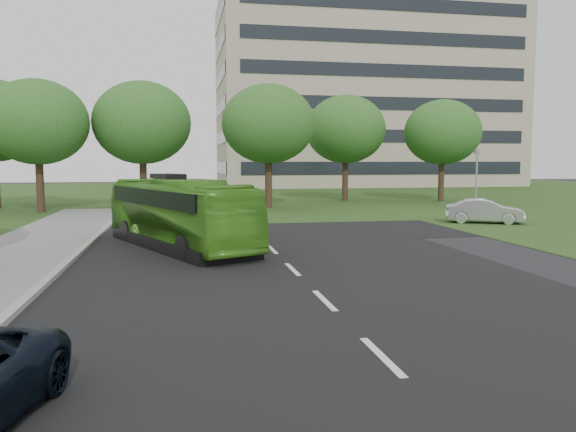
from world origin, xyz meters
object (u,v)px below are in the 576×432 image
object	(u,v)px
tree_park_d	(346,129)
camera_pole	(477,171)
tree_park_b	(142,123)
sedan	(484,211)
office_building	(363,96)
tree_park_e	(442,132)
tree_park_a	(37,122)
tree_park_c	(268,124)
bus	(178,213)

from	to	relation	value
tree_park_d	camera_pole	distance (m)	13.38
tree_park_b	camera_pole	bearing A→B (deg)	-17.08
sedan	camera_pole	bearing A→B (deg)	-0.69
tree_park_b	camera_pole	distance (m)	23.32
camera_pole	tree_park_d	bearing A→B (deg)	110.67
office_building	tree_park_d	bearing A→B (deg)	-110.66
office_building	tree_park_d	size ratio (longest dim) A/B	4.49
camera_pole	tree_park_b	bearing A→B (deg)	157.72
office_building	tree_park_b	xyz separation A→B (m)	(-28.01, -35.67, -6.43)
tree_park_b	tree_park_e	xyz separation A→B (m)	(24.20, 2.81, -0.30)
tree_park_e	sedan	bearing A→B (deg)	-108.09
tree_park_a	tree_park_c	size ratio (longest dim) A/B	0.98
tree_park_c	tree_park_e	world-z (taller)	tree_park_c
office_building	sedan	bearing A→B (deg)	-100.49
camera_pole	sedan	bearing A→B (deg)	-120.77
tree_park_a	tree_park_c	world-z (taller)	tree_park_c
office_building	tree_park_e	bearing A→B (deg)	-96.61
tree_park_d	camera_pole	size ratio (longest dim) A/B	2.14
tree_park_d	tree_park_e	size ratio (longest dim) A/B	1.05
tree_park_c	tree_park_e	bearing A→B (deg)	14.08
tree_park_d	bus	xyz separation A→B (m)	(-13.87, -23.81, -4.70)
tree_park_e	camera_pole	xyz separation A→B (m)	(-2.15, -9.58, -3.07)
sedan	camera_pole	xyz separation A→B (m)	(3.10, 6.47, 2.02)
tree_park_e	bus	world-z (taller)	tree_park_e
sedan	camera_pole	size ratio (longest dim) A/B	0.98
office_building	camera_pole	distance (m)	43.97
tree_park_e	office_building	bearing A→B (deg)	83.39
office_building	tree_park_c	world-z (taller)	office_building
office_building	tree_park_a	distance (m)	51.41
tree_park_a	tree_park_b	xyz separation A→B (m)	(6.51, 1.85, 0.16)
tree_park_e	bus	distance (m)	31.01
tree_park_e	tree_park_b	bearing A→B (deg)	-173.39
tree_park_c	tree_park_e	size ratio (longest dim) A/B	1.05
tree_park_c	bus	size ratio (longest dim) A/B	0.92
bus	tree_park_d	bearing A→B (deg)	35.53
camera_pole	office_building	bearing A→B (deg)	76.81
tree_park_c	sedan	world-z (taller)	tree_park_c
tree_park_a	camera_pole	xyz separation A→B (m)	(28.57, -4.93, -3.22)
office_building	tree_park_c	size ratio (longest dim) A/B	4.51
bus	tree_park_e	bearing A→B (deg)	20.84
tree_park_c	tree_park_e	xyz separation A→B (m)	(15.32, 3.84, -0.26)
tree_park_b	sedan	bearing A→B (deg)	-34.95
tree_park_d	bus	world-z (taller)	tree_park_d
tree_park_e	tree_park_a	bearing A→B (deg)	-171.39
sedan	camera_pole	world-z (taller)	camera_pole
tree_park_c	camera_pole	xyz separation A→B (m)	(13.18, -5.74, -3.34)
office_building	bus	xyz separation A→B (m)	(-25.48, -54.60, -11.15)
tree_park_c	tree_park_d	xyz separation A→B (m)	(7.52, 5.92, 0.02)
tree_park_e	camera_pole	distance (m)	10.29
tree_park_d	sedan	xyz separation A→B (m)	(2.56, -18.13, -5.37)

